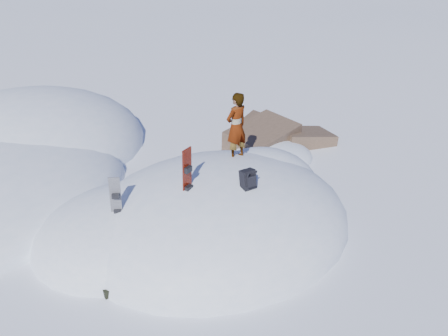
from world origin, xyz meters
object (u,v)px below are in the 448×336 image
backpack (248,180)px  person (236,127)px  snowboard_dark (116,205)px  snowboard_red (187,180)px

backpack → person: (0.64, 1.65, 0.58)m
backpack → person: bearing=66.1°
backpack → person: size_ratio=0.29×
snowboard_dark → snowboard_red: bearing=11.3°
snowboard_red → person: size_ratio=0.90×
person → snowboard_red: bearing=14.6°
snowboard_red → snowboard_dark: 1.66m
snowboard_dark → person: person is taller
backpack → person: person is taller
snowboard_red → person: bearing=-0.2°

